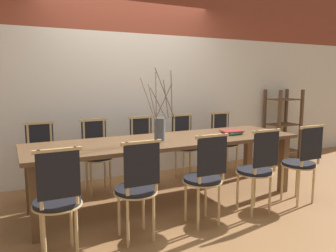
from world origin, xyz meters
The scene contains 16 objects.
ground_plane centered at (0.00, 0.00, 0.00)m, with size 16.00×16.00×0.00m, color olive.
wall_rear centered at (0.00, 1.24, 1.60)m, with size 12.00×0.06×3.20m.
dining_table centered at (0.00, 0.00, 0.66)m, with size 3.13×0.89×0.74m.
chair_near_leftend centered at (-1.32, -0.72, 0.51)m, with size 0.39×0.39×0.92m.
chair_near_left centered at (-0.65, -0.72, 0.51)m, with size 0.39×0.39×0.92m.
chair_near_center centered at (0.04, -0.72, 0.51)m, with size 0.39×0.39×0.92m.
chair_near_right centered at (0.69, -0.72, 0.51)m, with size 0.39×0.39×0.92m.
chair_near_rightend centered at (1.34, -0.72, 0.51)m, with size 0.39×0.39×0.92m.
chair_far_leftend centered at (-1.30, 0.72, 0.51)m, with size 0.39×0.39×0.92m.
chair_far_left centered at (-0.65, 0.72, 0.51)m, with size 0.39×0.39×0.92m.
chair_far_center centered at (0.00, 0.72, 0.51)m, with size 0.39×0.39×0.92m.
chair_far_right centered at (0.64, 0.72, 0.51)m, with size 0.39×0.39×0.92m.
chair_far_rightend centered at (1.31, 0.72, 0.51)m, with size 0.39×0.39×0.92m.
vase_centerpiece centered at (-0.12, -0.04, 0.89)m, with size 0.36×0.33×0.80m.
book_stack centered at (0.84, -0.07, 0.77)m, with size 0.28×0.21×0.05m.
shelving_rack centered at (2.75, 0.97, 0.61)m, with size 0.56×0.40×1.23m.
Camera 1 is at (-1.63, -3.29, 1.42)m, focal length 35.00 mm.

